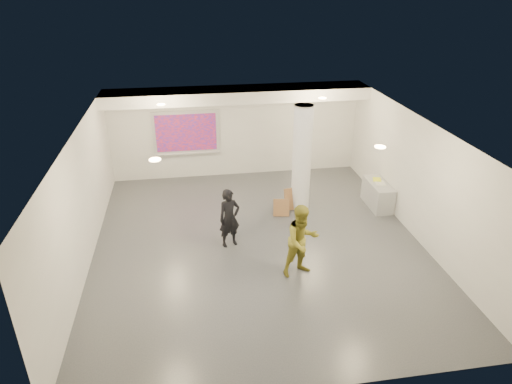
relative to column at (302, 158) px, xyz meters
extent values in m
cube|color=#3C3F44|center=(-1.50, -1.80, -1.50)|extent=(8.00, 9.00, 0.01)
cube|color=white|center=(-1.50, -1.80, 1.50)|extent=(8.00, 9.00, 0.01)
cube|color=silver|center=(-1.50, 2.70, 0.00)|extent=(8.00, 0.01, 3.00)
cube|color=silver|center=(-1.50, -6.30, 0.00)|extent=(8.00, 0.01, 3.00)
cube|color=silver|center=(-5.50, -1.80, 0.00)|extent=(0.01, 9.00, 3.00)
cube|color=silver|center=(2.50, -1.80, 0.00)|extent=(0.01, 9.00, 3.00)
cube|color=silver|center=(-1.50, 2.15, 1.32)|extent=(8.00, 1.10, 0.36)
cylinder|color=#F5C885|center=(-3.70, 0.70, 1.48)|extent=(0.22, 0.22, 0.02)
cylinder|color=#F5C885|center=(0.70, 0.70, 1.48)|extent=(0.22, 0.22, 0.02)
cylinder|color=#F5C885|center=(-3.70, -3.30, 1.48)|extent=(0.22, 0.22, 0.02)
cylinder|color=#F5C885|center=(0.70, -3.30, 1.48)|extent=(0.22, 0.22, 0.02)
cylinder|color=white|center=(0.00, 0.00, 0.00)|extent=(0.52, 0.52, 3.00)
cube|color=silver|center=(-3.10, 2.66, 0.05)|extent=(2.10, 0.06, 1.40)
cube|color=#0825B3|center=(-3.10, 2.62, 0.05)|extent=(1.90, 0.01, 1.20)
cube|color=silver|center=(-3.10, 2.60, -0.65)|extent=(2.10, 0.08, 0.04)
cube|color=#989B9D|center=(2.22, -0.29, -1.14)|extent=(0.53, 1.25, 0.73)
cube|color=silver|center=(2.23, -0.33, -0.76)|extent=(0.32, 0.38, 0.02)
cube|color=#ECF921|center=(2.24, -0.09, -0.76)|extent=(0.30, 0.35, 0.03)
cube|color=olive|center=(-0.19, -0.07, -1.18)|extent=(0.62, 0.32, 0.64)
cube|color=olive|center=(-0.63, -0.42, -1.26)|extent=(0.47, 0.26, 0.48)
imported|color=black|center=(-2.20, -1.71, -0.76)|extent=(0.63, 0.51, 1.49)
imported|color=olive|center=(-0.77, -3.15, -0.66)|extent=(0.97, 0.85, 1.68)
camera|label=1|loc=(-3.09, -11.37, 4.58)|focal=32.00mm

